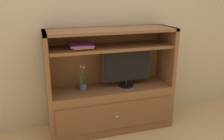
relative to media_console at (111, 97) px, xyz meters
name	(u,v)px	position (x,y,z in m)	size (l,w,h in m)	color
painted_rear_wall	(103,21)	(0.00, 0.34, 0.95)	(6.00, 0.10, 2.80)	tan
media_console	(111,97)	(0.00, 0.00, 0.00)	(1.62, 0.51, 1.34)	brown
tv_monitor	(126,67)	(0.20, -0.02, 0.41)	(0.66, 0.20, 0.50)	black
potted_plant	(83,86)	(-0.37, 0.00, 0.19)	(0.09, 0.12, 0.33)	#384C56
magazine_stack	(81,46)	(-0.38, -0.01, 0.71)	(0.27, 0.35, 0.05)	red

